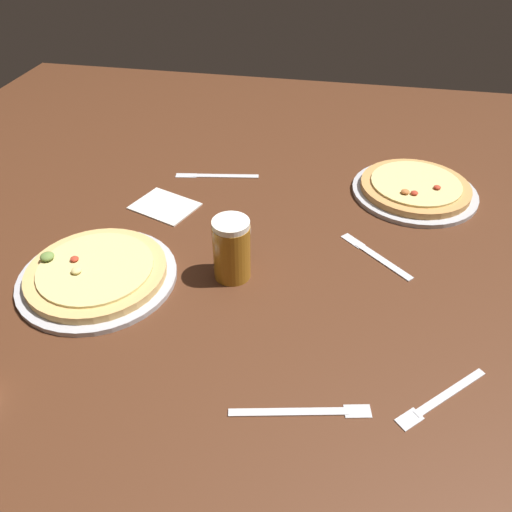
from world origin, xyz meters
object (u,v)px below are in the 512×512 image
at_px(fork_left, 441,398).
at_px(knife_spare, 216,175).
at_px(pizza_plate_near, 97,274).
at_px(fork_spare, 304,411).
at_px(pizza_plate_far, 415,189).
at_px(napkin_folded, 165,206).
at_px(knife_right, 375,255).
at_px(beer_mug_dark, 233,248).

bearing_deg(fork_left, knife_spare, 130.27).
relative_size(pizza_plate_near, fork_spare, 1.45).
distance_m(pizza_plate_far, knife_spare, 0.55).
distance_m(napkin_folded, knife_right, 0.55).
xyz_separation_m(napkin_folded, fork_spare, (0.43, -0.55, -0.00)).
height_order(napkin_folded, fork_spare, napkin_folded).
distance_m(pizza_plate_near, knife_right, 0.62).
bearing_deg(beer_mug_dark, fork_left, -31.24).
height_order(pizza_plate_near, napkin_folded, pizza_plate_near).
xyz_separation_m(napkin_folded, knife_spare, (0.09, 0.18, -0.00)).
bearing_deg(pizza_plate_near, knife_spare, 73.82).
xyz_separation_m(fork_left, knife_right, (-0.11, 0.37, -0.00)).
distance_m(beer_mug_dark, knife_spare, 0.44).
bearing_deg(fork_left, knife_right, 106.49).
distance_m(napkin_folded, fork_left, 0.81).
bearing_deg(pizza_plate_near, fork_left, -14.29).
xyz_separation_m(beer_mug_dark, napkin_folded, (-0.24, 0.23, -0.07)).
bearing_deg(beer_mug_dark, knife_right, 21.65).
bearing_deg(knife_right, fork_left, -73.51).
height_order(pizza_plate_near, knife_right, pizza_plate_near).
bearing_deg(beer_mug_dark, pizza_plate_near, -165.37).
xyz_separation_m(pizza_plate_near, fork_spare, (0.48, -0.25, -0.01)).
height_order(pizza_plate_far, fork_spare, pizza_plate_far).
bearing_deg(fork_spare, beer_mug_dark, 120.88).
xyz_separation_m(beer_mug_dark, fork_spare, (0.19, -0.32, -0.07)).
bearing_deg(fork_left, fork_spare, -162.83).
distance_m(pizza_plate_near, beer_mug_dark, 0.30).
height_order(beer_mug_dark, fork_spare, beer_mug_dark).
relative_size(pizza_plate_near, napkin_folded, 2.16).
bearing_deg(pizza_plate_far, beer_mug_dark, -134.19).
distance_m(pizza_plate_far, fork_left, 0.67).
relative_size(beer_mug_dark, knife_right, 0.86).
height_order(beer_mug_dark, napkin_folded, beer_mug_dark).
distance_m(pizza_plate_far, beer_mug_dark, 0.59).
height_order(napkin_folded, knife_right, napkin_folded).
relative_size(fork_left, fork_spare, 0.69).
distance_m(knife_right, knife_spare, 0.53).
relative_size(knife_right, fork_spare, 0.71).
xyz_separation_m(pizza_plate_near, knife_spare, (0.14, 0.48, -0.01)).
bearing_deg(knife_spare, fork_spare, -65.28).
relative_size(beer_mug_dark, fork_spare, 0.61).
bearing_deg(beer_mug_dark, fork_spare, -59.12).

